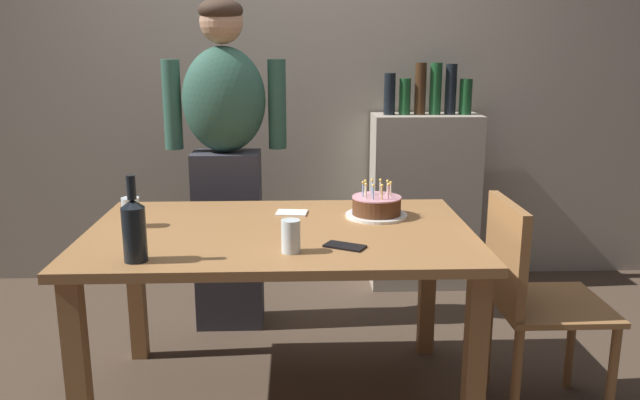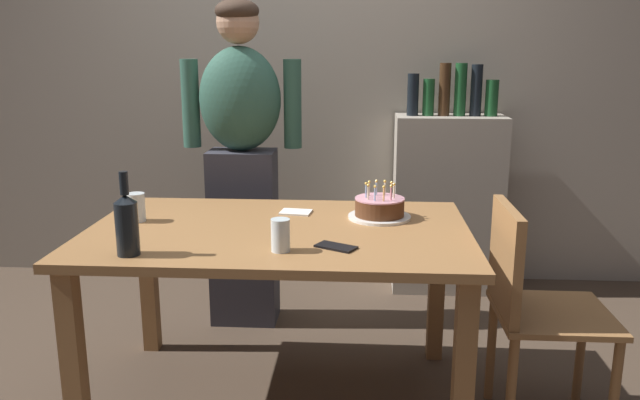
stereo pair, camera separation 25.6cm
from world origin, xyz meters
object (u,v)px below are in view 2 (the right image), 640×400
birthday_cake (380,209)px  water_glass_near (137,207)px  napkin_stack (296,212)px  person_man_bearded (242,160)px  water_glass_far (281,235)px  wine_bottle (127,223)px  cell_phone (336,247)px  dining_chair (530,299)px

birthday_cake → water_glass_near: 1.00m
napkin_stack → person_man_bearded: (-0.33, 0.55, 0.13)m
water_glass_far → napkin_stack: bearing=90.0°
water_glass_near → birthday_cake: bearing=6.5°
wine_bottle → cell_phone: size_ratio=2.03×
birthday_cake → wine_bottle: 1.03m
water_glass_far → dining_chair: (0.91, 0.16, -0.28)m
water_glass_far → cell_phone: (0.19, 0.05, -0.05)m
birthday_cake → water_glass_far: size_ratio=2.25×
birthday_cake → water_glass_far: bearing=-127.5°
water_glass_far → napkin_stack: water_glass_far is taller
birthday_cake → water_glass_near: bearing=-173.5°
birthday_cake → dining_chair: size_ratio=0.30×
wine_bottle → napkin_stack: 0.80m
napkin_stack → cell_phone: bearing=-68.0°
birthday_cake → cell_phone: bearing=-111.6°
birthday_cake → cell_phone: birthday_cake is taller
water_glass_near → person_man_bearded: size_ratio=0.07×
wine_bottle → napkin_stack: wine_bottle is taller
water_glass_near → cell_phone: (0.83, -0.30, -0.05)m
napkin_stack → dining_chair: (0.91, -0.36, -0.23)m
water_glass_far → water_glass_near: bearing=151.1°
napkin_stack → dining_chair: size_ratio=0.15×
birthday_cake → napkin_stack: size_ratio=2.02×
cell_phone → birthday_cake: bearing=97.1°
birthday_cake → person_man_bearded: person_man_bearded is taller
water_glass_far → wine_bottle: bearing=-171.8°
water_glass_near → dining_chair: dining_chair is taller
water_glass_far → wine_bottle: (-0.52, -0.07, 0.06)m
water_glass_far → napkin_stack: size_ratio=0.90×
wine_bottle → person_man_bearded: 1.16m
cell_phone → napkin_stack: size_ratio=1.12×
wine_bottle → dining_chair: bearing=9.4°
napkin_stack → person_man_bearded: bearing=121.3°
water_glass_near → cell_phone: size_ratio=0.82×
cell_phone → napkin_stack: same height
birthday_cake → wine_bottle: bearing=-148.3°
water_glass_far → cell_phone: bearing=14.3°
wine_bottle → water_glass_near: bearing=105.6°
wine_bottle → person_man_bearded: size_ratio=0.18×
water_glass_near → cell_phone: bearing=-20.1°
water_glass_near → person_man_bearded: bearing=67.2°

